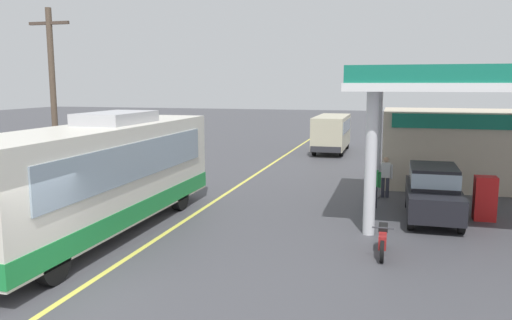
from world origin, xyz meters
TOP-DOWN VIEW (x-y plane):
  - ground at (0.00, 20.00)m, footprint 120.00×120.00m
  - lane_divider_stripe at (0.00, 15.00)m, footprint 0.16×50.00m
  - coach_bus_main at (-1.86, 4.36)m, footprint 2.60×11.04m
  - gas_station_roadside at (9.77, 13.29)m, footprint 9.10×11.95m
  - car_at_pump at (8.08, 8.81)m, footprint 1.70×4.20m
  - minibus_opposing_lane at (2.69, 25.14)m, footprint 2.04×6.13m
  - motorcycle_parked_forecourt at (6.52, 4.57)m, footprint 0.55×1.80m
  - pedestrian_near_pump at (6.46, 11.79)m, footprint 0.55×0.22m
  - pedestrian_by_shop at (6.05, 9.84)m, footprint 0.55×0.22m
  - utility_pole_roadside at (-6.72, 8.78)m, footprint 1.80×0.24m

SIDE VIEW (x-z plane):
  - ground at x=0.00m, z-range 0.00..0.00m
  - lane_divider_stripe at x=0.00m, z-range 0.00..0.01m
  - motorcycle_parked_forecourt at x=6.52m, z-range -0.02..0.90m
  - pedestrian_near_pump at x=6.46m, z-range 0.10..1.76m
  - pedestrian_by_shop at x=6.05m, z-range 0.10..1.76m
  - car_at_pump at x=8.08m, z-range 0.10..1.92m
  - minibus_opposing_lane at x=2.69m, z-range 0.25..2.69m
  - coach_bus_main at x=-1.86m, z-range -0.12..3.56m
  - gas_station_roadside at x=9.77m, z-range 0.08..5.18m
  - utility_pole_roadside at x=-6.72m, z-range 0.18..7.75m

